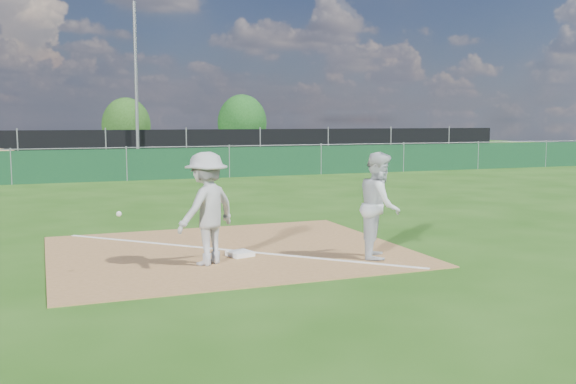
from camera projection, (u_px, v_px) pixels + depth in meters
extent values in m
plane|color=#204D10|center=(148.00, 195.00, 19.54)|extent=(90.00, 90.00, 0.00)
cube|color=olive|center=(229.00, 251.00, 11.19)|extent=(6.00, 5.00, 0.02)
cube|color=white|center=(229.00, 250.00, 11.19)|extent=(5.01, 5.01, 0.01)
cube|color=#0F371E|center=(127.00, 165.00, 24.10)|extent=(44.00, 0.05, 1.20)
cube|color=black|center=(106.00, 148.00, 31.49)|extent=(46.00, 0.04, 1.80)
cube|color=black|center=(98.00, 160.00, 36.22)|extent=(46.00, 9.00, 0.01)
cylinder|color=slate|center=(136.00, 85.00, 31.40)|extent=(0.16, 0.16, 8.00)
cube|color=white|center=(240.00, 254.00, 10.72)|extent=(0.45, 0.45, 0.08)
imported|color=#BCBCBE|center=(207.00, 208.00, 10.03)|extent=(1.32, 1.17, 1.77)
sphere|color=white|center=(119.00, 214.00, 9.38)|extent=(0.08, 0.08, 0.08)
imported|color=silver|center=(380.00, 205.00, 10.59)|extent=(1.00, 1.08, 1.76)
imported|color=black|center=(47.00, 150.00, 33.96)|extent=(4.38, 2.22, 1.38)
imported|color=black|center=(175.00, 148.00, 36.40)|extent=(5.13, 3.54, 1.38)
cylinder|color=#382316|center=(127.00, 147.00, 42.41)|extent=(0.24, 0.24, 1.06)
ellipsoid|color=#1F4915|center=(126.00, 125.00, 42.26)|extent=(3.17, 3.17, 3.65)
cylinder|color=#382316|center=(242.00, 144.00, 45.04)|extent=(0.24, 0.24, 1.14)
ellipsoid|color=#154A15|center=(242.00, 123.00, 44.87)|extent=(3.42, 3.42, 3.94)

